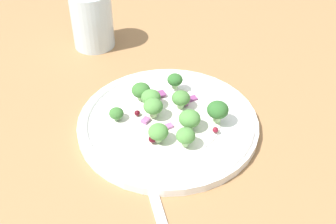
# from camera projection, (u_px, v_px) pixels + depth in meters

# --- Properties ---
(ground_plane) EXTENTS (1.80, 1.80, 0.02)m
(ground_plane) POSITION_uv_depth(u_px,v_px,m) (156.00, 141.00, 0.61)
(ground_plane) COLOR olive
(plate) EXTENTS (0.25, 0.25, 0.02)m
(plate) POSITION_uv_depth(u_px,v_px,m) (168.00, 122.00, 0.62)
(plate) COLOR white
(plate) RESTS_ON ground_plane
(dressing_pool) EXTENTS (0.15, 0.15, 0.00)m
(dressing_pool) POSITION_uv_depth(u_px,v_px,m) (168.00, 120.00, 0.61)
(dressing_pool) COLOR white
(dressing_pool) RESTS_ON plate
(broccoli_floret_0) EXTENTS (0.03, 0.03, 0.03)m
(broccoli_floret_0) POSITION_uv_depth(u_px,v_px,m) (190.00, 119.00, 0.59)
(broccoli_floret_0) COLOR #8EB77A
(broccoli_floret_0) RESTS_ON plate
(broccoli_floret_1) EXTENTS (0.02, 0.02, 0.02)m
(broccoli_floret_1) POSITION_uv_depth(u_px,v_px,m) (175.00, 80.00, 0.65)
(broccoli_floret_1) COLOR #8EB77A
(broccoli_floret_1) RESTS_ON plate
(broccoli_floret_2) EXTENTS (0.03, 0.03, 0.03)m
(broccoli_floret_2) POSITION_uv_depth(u_px,v_px,m) (186.00, 136.00, 0.56)
(broccoli_floret_2) COLOR #9EC684
(broccoli_floret_2) RESTS_ON plate
(broccoli_floret_3) EXTENTS (0.03, 0.03, 0.03)m
(broccoli_floret_3) POSITION_uv_depth(u_px,v_px,m) (141.00, 91.00, 0.64)
(broccoli_floret_3) COLOR #ADD18E
(broccoli_floret_3) RESTS_ON plate
(broccoli_floret_4) EXTENTS (0.03, 0.03, 0.03)m
(broccoli_floret_4) POSITION_uv_depth(u_px,v_px,m) (150.00, 98.00, 0.62)
(broccoli_floret_4) COLOR #9EC684
(broccoli_floret_4) RESTS_ON plate
(broccoli_floret_5) EXTENTS (0.03, 0.03, 0.03)m
(broccoli_floret_5) POSITION_uv_depth(u_px,v_px,m) (217.00, 109.00, 0.60)
(broccoli_floret_5) COLOR #9EC684
(broccoli_floret_5) RESTS_ON plate
(broccoli_floret_6) EXTENTS (0.02, 0.02, 0.02)m
(broccoli_floret_6) POSITION_uv_depth(u_px,v_px,m) (116.00, 114.00, 0.61)
(broccoli_floret_6) COLOR #8EB77A
(broccoli_floret_6) RESTS_ON plate
(broccoli_floret_7) EXTENTS (0.03, 0.03, 0.03)m
(broccoli_floret_7) POSITION_uv_depth(u_px,v_px,m) (154.00, 107.00, 0.60)
(broccoli_floret_7) COLOR #ADD18E
(broccoli_floret_7) RESTS_ON plate
(broccoli_floret_8) EXTENTS (0.03, 0.03, 0.03)m
(broccoli_floret_8) POSITION_uv_depth(u_px,v_px,m) (158.00, 132.00, 0.57)
(broccoli_floret_8) COLOR #ADD18E
(broccoli_floret_8) RESTS_ON plate
(broccoli_floret_9) EXTENTS (0.03, 0.03, 0.03)m
(broccoli_floret_9) POSITION_uv_depth(u_px,v_px,m) (181.00, 98.00, 0.62)
(broccoli_floret_9) COLOR #9EC684
(broccoli_floret_9) RESTS_ON plate
(cranberry_0) EXTENTS (0.01, 0.01, 0.01)m
(cranberry_0) POSITION_uv_depth(u_px,v_px,m) (137.00, 113.00, 0.61)
(cranberry_0) COLOR #4C0A14
(cranberry_0) RESTS_ON plate
(cranberry_1) EXTENTS (0.01, 0.01, 0.01)m
(cranberry_1) POSITION_uv_depth(u_px,v_px,m) (151.00, 95.00, 0.65)
(cranberry_1) COLOR maroon
(cranberry_1) RESTS_ON plate
(cranberry_2) EXTENTS (0.01, 0.01, 0.01)m
(cranberry_2) POSITION_uv_depth(u_px,v_px,m) (215.00, 130.00, 0.59)
(cranberry_2) COLOR maroon
(cranberry_2) RESTS_ON plate
(cranberry_3) EXTENTS (0.01, 0.01, 0.01)m
(cranberry_3) POSITION_uv_depth(u_px,v_px,m) (152.00, 139.00, 0.57)
(cranberry_3) COLOR #4C0A14
(cranberry_3) RESTS_ON plate
(onion_bit_0) EXTENTS (0.02, 0.01, 0.00)m
(onion_bit_0) POSITION_uv_depth(u_px,v_px,m) (192.00, 99.00, 0.65)
(onion_bit_0) COLOR #843D75
(onion_bit_0) RESTS_ON plate
(onion_bit_1) EXTENTS (0.01, 0.02, 0.00)m
(onion_bit_1) POSITION_uv_depth(u_px,v_px,m) (161.00, 94.00, 0.65)
(onion_bit_1) COLOR #843D75
(onion_bit_1) RESTS_ON plate
(onion_bit_2) EXTENTS (0.01, 0.01, 0.00)m
(onion_bit_2) POSITION_uv_depth(u_px,v_px,m) (157.00, 131.00, 0.59)
(onion_bit_2) COLOR #934C84
(onion_bit_2) RESTS_ON plate
(onion_bit_3) EXTENTS (0.02, 0.01, 0.00)m
(onion_bit_3) POSITION_uv_depth(u_px,v_px,m) (168.00, 126.00, 0.60)
(onion_bit_3) COLOR #A35B93
(onion_bit_3) RESTS_ON plate
(onion_bit_4) EXTENTS (0.01, 0.02, 0.01)m
(onion_bit_4) POSITION_uv_depth(u_px,v_px,m) (186.00, 101.00, 0.64)
(onion_bit_4) COLOR #934C84
(onion_bit_4) RESTS_ON plate
(onion_bit_5) EXTENTS (0.01, 0.01, 0.00)m
(onion_bit_5) POSITION_uv_depth(u_px,v_px,m) (146.00, 120.00, 0.61)
(onion_bit_5) COLOR #A35B93
(onion_bit_5) RESTS_ON plate
(fork) EXTENTS (0.04, 0.19, 0.01)m
(fork) POSITION_uv_depth(u_px,v_px,m) (162.00, 222.00, 0.49)
(fork) COLOR silver
(fork) RESTS_ON ground_plane
(water_glass) EXTENTS (0.07, 0.07, 0.10)m
(water_glass) POSITION_uv_depth(u_px,v_px,m) (92.00, 20.00, 0.76)
(water_glass) COLOR silver
(water_glass) RESTS_ON ground_plane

